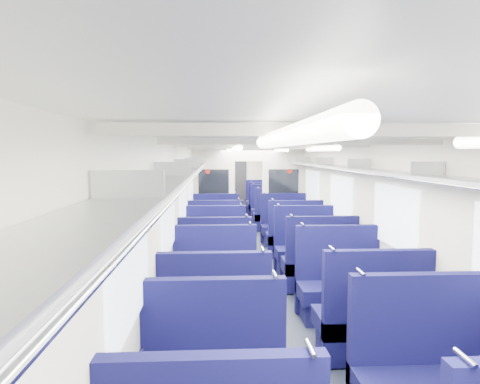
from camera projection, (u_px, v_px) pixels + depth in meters
floor at (259, 269)px, 8.25m from camera, size 2.80×18.00×0.01m
ceiling at (260, 145)px, 8.04m from camera, size 2.80×18.00×0.01m
wall_left at (185, 208)px, 8.07m from camera, size 0.02×18.00×2.35m
dado_left at (186, 252)px, 8.14m from camera, size 0.03×17.90×0.70m
wall_right at (333, 207)px, 8.22m from camera, size 0.02×18.00×2.35m
dado_right at (331, 250)px, 8.29m from camera, size 0.03×17.90×0.70m
wall_far at (237, 179)px, 17.10m from camera, size 2.80×0.02×2.35m
luggage_rack_left at (194, 165)px, 8.01m from camera, size 0.36×17.40×0.18m
luggage_rack_right at (324, 165)px, 8.14m from camera, size 0.36×17.40×0.18m
windows at (262, 197)px, 7.67m from camera, size 2.78×15.60×0.75m
ceiling_fittings at (261, 148)px, 7.79m from camera, size 2.70×16.06×0.11m
end_door at (237, 184)px, 17.05m from camera, size 0.75×0.06×2.00m
bulkhead at (249, 192)px, 10.86m from camera, size 2.80×0.10×2.35m
seat_7 at (424, 383)px, 3.41m from camera, size 1.13×0.63×1.26m
seat_8 at (215, 328)px, 4.49m from camera, size 1.13×0.63×1.26m
seat_9 at (371, 324)px, 4.59m from camera, size 1.13×0.63×1.26m
seat_10 at (215, 289)px, 5.78m from camera, size 1.13×0.63×1.26m
seat_11 at (340, 289)px, 5.76m from camera, size 1.13×0.63×1.26m
seat_12 at (215, 268)px, 6.81m from camera, size 1.13×0.63×1.26m
seat_13 at (319, 267)px, 6.92m from camera, size 1.13×0.63×1.26m
seat_14 at (215, 252)px, 7.95m from camera, size 1.13×0.63×1.26m
seat_15 at (305, 252)px, 7.97m from camera, size 1.13×0.63×1.26m
seat_16 at (216, 239)px, 9.18m from camera, size 1.13×0.63×1.26m
seat_17 at (294, 239)px, 9.16m from camera, size 1.13×0.63×1.26m
seat_18 at (216, 229)px, 10.31m from camera, size 1.13×0.63×1.26m
seat_19 at (285, 229)px, 10.43m from camera, size 1.13×0.63×1.26m
seat_20 at (216, 217)px, 12.26m from camera, size 1.13×0.63×1.26m
seat_21 at (274, 217)px, 12.32m from camera, size 1.13×0.63×1.26m
seat_22 at (216, 212)px, 13.35m from camera, size 1.13×0.63×1.26m
seat_23 at (269, 212)px, 13.45m from camera, size 1.13×0.63×1.26m
seat_24 at (216, 207)px, 14.59m from camera, size 1.13×0.63×1.26m
seat_25 at (265, 207)px, 14.66m from camera, size 1.13×0.63×1.26m
seat_26 at (216, 203)px, 15.65m from camera, size 1.13×0.63×1.26m
seat_27 at (262, 203)px, 15.71m from camera, size 1.13×0.63×1.26m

